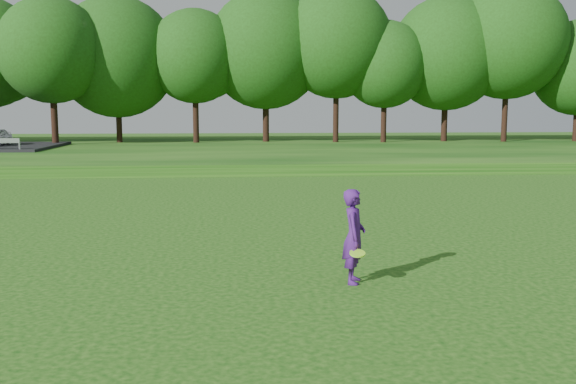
{
  "coord_description": "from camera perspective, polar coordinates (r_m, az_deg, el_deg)",
  "views": [
    {
      "loc": [
        0.7,
        -12.69,
        3.51
      ],
      "look_at": [
        1.98,
        3.64,
        1.3
      ],
      "focal_mm": 40.0,
      "sensor_mm": 36.0,
      "label": 1
    }
  ],
  "objects": [
    {
      "name": "berm",
      "position": [
        46.8,
        -5.33,
        3.73
      ],
      "size": [
        130.0,
        30.0,
        0.6
      ],
      "primitive_type": "cube",
      "color": "#0C3D0B",
      "rests_on": "ground"
    },
    {
      "name": "treeline",
      "position": [
        50.9,
        -5.38,
        12.84
      ],
      "size": [
        104.0,
        7.0,
        15.0
      ],
      "primitive_type": null,
      "color": "#1B430F",
      "rests_on": "berm"
    },
    {
      "name": "woman",
      "position": [
        12.8,
        5.89,
        -3.94
      ],
      "size": [
        0.59,
        0.89,
        1.89
      ],
      "color": "#4A1973",
      "rests_on": "ground"
    },
    {
      "name": "ground",
      "position": [
        13.18,
        -7.42,
        -7.83
      ],
      "size": [
        140.0,
        140.0,
        0.0
      ],
      "primitive_type": "plane",
      "color": "#0C3D0B",
      "rests_on": "ground"
    },
    {
      "name": "walking_path",
      "position": [
        32.88,
        -5.67,
        1.56
      ],
      "size": [
        130.0,
        1.6,
        0.04
      ],
      "primitive_type": "cube",
      "color": "gray",
      "rests_on": "ground"
    }
  ]
}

